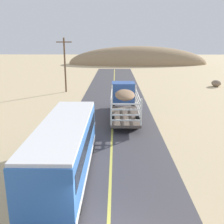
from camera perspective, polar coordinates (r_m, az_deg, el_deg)
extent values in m
cube|color=#3359A5|center=(29.55, 2.39, 4.18)|extent=(2.50, 2.20, 2.20)
cube|color=#192333|center=(29.46, 2.40, 5.04)|extent=(2.53, 1.54, 0.70)
cube|color=brown|center=(24.56, 2.70, -0.82)|extent=(2.50, 6.40, 0.24)
cylinder|color=silver|center=(27.30, 0.02, 3.51)|extent=(0.12, 0.12, 2.20)
cylinder|color=silver|center=(27.37, 5.02, 3.48)|extent=(0.12, 0.12, 2.20)
cylinder|color=silver|center=(21.20, -0.21, -0.03)|extent=(0.12, 0.12, 2.20)
cylinder|color=silver|center=(21.29, 6.21, -0.05)|extent=(0.12, 0.12, 2.20)
cube|color=silver|center=(24.40, -0.12, 0.45)|extent=(0.08, 6.30, 0.12)
cube|color=silver|center=(24.48, 5.55, 0.43)|extent=(0.08, 6.30, 0.12)
cube|color=silver|center=(21.38, 2.99, -1.76)|extent=(2.40, 0.08, 0.12)
cube|color=silver|center=(24.29, -0.13, 1.46)|extent=(0.08, 6.30, 0.12)
cube|color=silver|center=(24.37, 5.57, 1.43)|extent=(0.08, 6.30, 0.12)
cube|color=silver|center=(21.25, 3.00, -0.63)|extent=(2.40, 0.08, 0.12)
cube|color=silver|center=(24.19, -0.13, 2.47)|extent=(0.08, 6.30, 0.12)
cube|color=silver|center=(24.27, 5.60, 2.44)|extent=(0.08, 6.30, 0.12)
cube|color=silver|center=(21.13, 3.02, 0.52)|extent=(2.40, 0.08, 0.12)
cube|color=silver|center=(24.09, -0.13, 3.49)|extent=(0.08, 6.30, 0.12)
cube|color=silver|center=(24.17, 5.63, 3.45)|extent=(0.08, 6.30, 0.12)
cube|color=silver|center=(21.02, 3.04, 1.68)|extent=(2.40, 0.08, 0.12)
ellipsoid|color=#8C6B4C|center=(24.08, 2.76, 3.68)|extent=(1.75, 3.84, 0.70)
cylinder|color=black|center=(29.81, 0.27, 1.83)|extent=(0.32, 1.10, 1.10)
cylinder|color=black|center=(29.87, 4.46, 1.81)|extent=(0.32, 1.10, 1.10)
cylinder|color=black|center=(23.37, 0.12, -2.04)|extent=(0.32, 1.10, 1.10)
cylinder|color=black|center=(23.45, 5.46, -2.06)|extent=(0.32, 1.10, 1.10)
cube|color=#3872C6|center=(15.13, -9.94, -7.69)|extent=(2.50, 10.00, 2.70)
cube|color=white|center=(14.63, -10.20, -2.54)|extent=(2.45, 9.80, 0.16)
cube|color=#192333|center=(14.95, -10.03, -6.03)|extent=(2.54, 9.20, 0.80)
cube|color=silver|center=(15.61, -9.75, -11.58)|extent=(2.53, 9.80, 0.36)
cylinder|color=black|center=(18.74, -11.30, -7.07)|extent=(0.30, 1.00, 1.00)
cylinder|color=black|center=(18.41, -4.54, -7.23)|extent=(0.30, 1.00, 1.00)
cylinder|color=black|center=(13.18, -17.32, -17.88)|extent=(0.30, 1.00, 1.00)
cylinder|color=black|center=(12.71, -7.32, -18.61)|extent=(0.30, 1.00, 1.00)
cylinder|color=brown|center=(39.24, -9.96, 9.73)|extent=(0.24, 0.24, 7.64)
cube|color=brown|center=(39.06, -10.19, 14.43)|extent=(2.20, 0.14, 0.14)
ellipsoid|color=#84705B|center=(46.77, 21.27, 5.72)|extent=(1.47, 1.75, 1.01)
ellipsoid|color=#997C5A|center=(82.30, 5.42, 10.14)|extent=(41.20, 16.05, 10.49)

